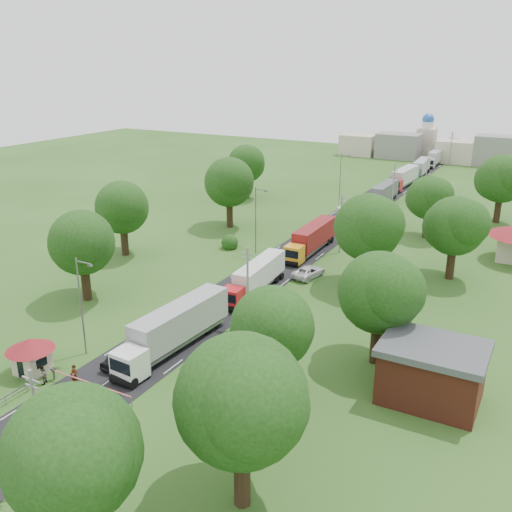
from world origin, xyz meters
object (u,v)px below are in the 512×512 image
Objects in this scene: boom_barrier at (79,380)px; car_lane_front at (121,357)px; info_sign at (368,212)px; car_lane_mid at (141,345)px; pedestrian_near at (74,376)px; guard_booth at (31,352)px; truck_0 at (174,328)px.

car_lane_front is (0.36, 5.00, -0.13)m from boom_barrier.
info_sign reaches higher than boom_barrier.
info_sign is at bearing -98.26° from car_lane_front.
info_sign is at bearing -90.60° from car_lane_mid.
info_sign is 52.49m from car_lane_mid.
boom_barrier is 5.01m from car_lane_front.
car_lane_mid is 2.34× the size of pedestrian_near.
pedestrian_near is at bearing 87.78° from car_lane_mid.
boom_barrier is 5.98m from guard_booth.
guard_booth is at bearing -101.68° from info_sign.
boom_barrier is at bearing 84.08° from car_lane_front.
car_lane_mid is at bearing -143.30° from truck_0.
car_lane_mid is at bearing 72.70° from pedestrian_near.
pedestrian_near is (-0.78, 0.23, 0.09)m from boom_barrier.
boom_barrier is 0.82m from pedestrian_near.
truck_0 is at bearing -120.48° from car_lane_front.
boom_barrier is at bearing -96.24° from info_sign.
car_lane_mid is at bearing 87.42° from boom_barrier.
info_sign is 60.25m from pedestrian_near.
car_lane_front is 2.92m from car_lane_mid.
car_lane_mid is at bearing 51.96° from guard_booth.
truck_0 reaches higher than guard_booth.
car_lane_mid is 7.78m from pedestrian_near.
boom_barrier is 2.10× the size of guard_booth.
pedestrian_near is at bearing 163.65° from boom_barrier.
guard_booth is 0.99× the size of car_lane_front.
car_lane_mid is at bearing -91.83° from car_lane_front.
car_lane_front is at bearing -118.65° from truck_0.
car_lane_front reaches higher than boom_barrier.
pedestrian_near is (-3.83, -9.70, -1.32)m from truck_0.
car_lane_front is 2.27× the size of pedestrian_near.
boom_barrier is 0.59× the size of truck_0.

